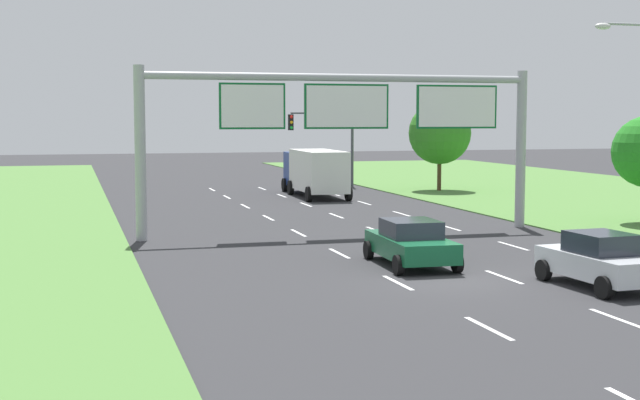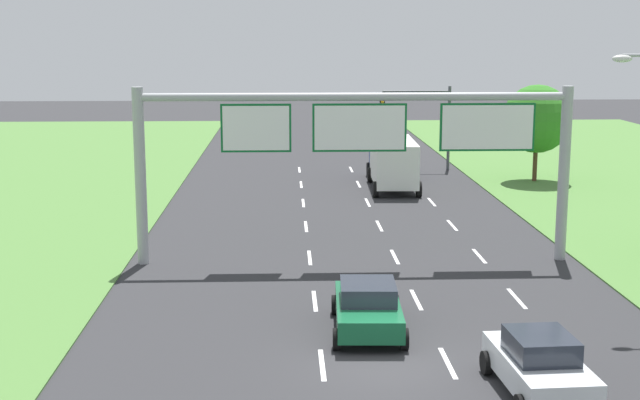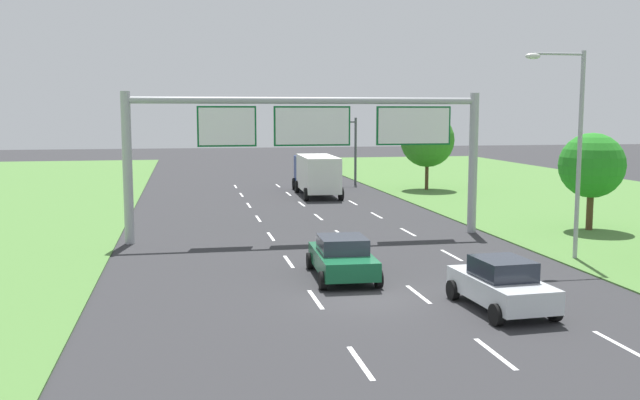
{
  "view_description": "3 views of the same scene",
  "coord_description": "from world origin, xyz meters",
  "px_view_note": "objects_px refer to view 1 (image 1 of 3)",
  "views": [
    {
      "loc": [
        -11.1,
        -24.65,
        4.92
      ],
      "look_at": [
        -1.48,
        9.56,
        1.63
      ],
      "focal_mm": 50.0,
      "sensor_mm": 36.0,
      "label": 1
    },
    {
      "loc": [
        -2.75,
        -23.33,
        9.0
      ],
      "look_at": [
        -1.43,
        9.53,
        2.86
      ],
      "focal_mm": 50.0,
      "sensor_mm": 36.0,
      "label": 2
    },
    {
      "loc": [
        -5.85,
        -22.22,
        6.06
      ],
      "look_at": [
        0.35,
        10.2,
        1.98
      ],
      "focal_mm": 40.0,
      "sensor_mm": 36.0,
      "label": 3
    }
  ],
  "objects_px": {
    "box_truck": "(315,171)",
    "sign_gantry": "(350,117)",
    "traffic_light_mast": "(326,133)",
    "car_lead_silver": "(411,243)",
    "car_near_red": "(600,260)",
    "roadside_tree_far": "(440,133)"
  },
  "relations": [
    {
      "from": "box_truck",
      "to": "traffic_light_mast",
      "type": "height_order",
      "value": "traffic_light_mast"
    },
    {
      "from": "car_lead_silver",
      "to": "sign_gantry",
      "type": "height_order",
      "value": "sign_gantry"
    },
    {
      "from": "sign_gantry",
      "to": "traffic_light_mast",
      "type": "bearing_deg",
      "value": 76.2
    },
    {
      "from": "box_truck",
      "to": "roadside_tree_far",
      "type": "relative_size",
      "value": 1.45
    },
    {
      "from": "car_near_red",
      "to": "car_lead_silver",
      "type": "distance_m",
      "value": 6.39
    },
    {
      "from": "car_lead_silver",
      "to": "traffic_light_mast",
      "type": "bearing_deg",
      "value": 81.15
    },
    {
      "from": "sign_gantry",
      "to": "traffic_light_mast",
      "type": "relative_size",
      "value": 3.08
    },
    {
      "from": "box_truck",
      "to": "traffic_light_mast",
      "type": "relative_size",
      "value": 1.55
    },
    {
      "from": "car_near_red",
      "to": "box_truck",
      "type": "xyz_separation_m",
      "value": [
        0.02,
        31.34,
        0.82
      ]
    },
    {
      "from": "car_near_red",
      "to": "sign_gantry",
      "type": "distance_m",
      "value": 14.63
    },
    {
      "from": "box_truck",
      "to": "sign_gantry",
      "type": "relative_size",
      "value": 0.5
    },
    {
      "from": "car_near_red",
      "to": "box_truck",
      "type": "bearing_deg",
      "value": 86.75
    },
    {
      "from": "traffic_light_mast",
      "to": "box_truck",
      "type": "bearing_deg",
      "value": -111.81
    },
    {
      "from": "traffic_light_mast",
      "to": "sign_gantry",
      "type": "bearing_deg",
      "value": -103.8
    },
    {
      "from": "car_lead_silver",
      "to": "roadside_tree_far",
      "type": "distance_m",
      "value": 30.68
    },
    {
      "from": "box_truck",
      "to": "sign_gantry",
      "type": "xyz_separation_m",
      "value": [
        -3.32,
        -17.7,
        3.33
      ]
    },
    {
      "from": "sign_gantry",
      "to": "roadside_tree_far",
      "type": "relative_size",
      "value": 2.88
    },
    {
      "from": "sign_gantry",
      "to": "box_truck",
      "type": "bearing_deg",
      "value": 79.39
    },
    {
      "from": "car_lead_silver",
      "to": "traffic_light_mast",
      "type": "height_order",
      "value": "traffic_light_mast"
    },
    {
      "from": "car_near_red",
      "to": "traffic_light_mast",
      "type": "bearing_deg",
      "value": 82.74
    },
    {
      "from": "sign_gantry",
      "to": "car_near_red",
      "type": "bearing_deg",
      "value": -76.41
    },
    {
      "from": "car_near_red",
      "to": "roadside_tree_far",
      "type": "xyz_separation_m",
      "value": [
        9.06,
        32.73,
        3.1
      ]
    }
  ]
}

